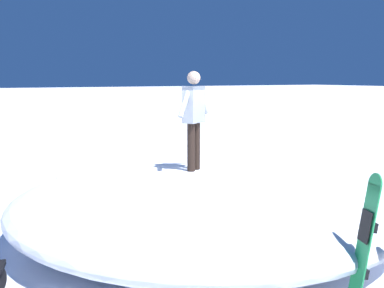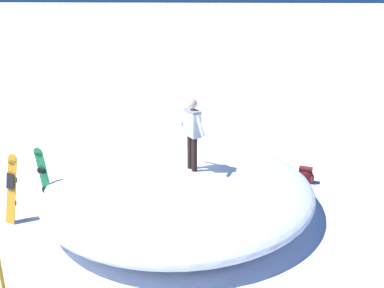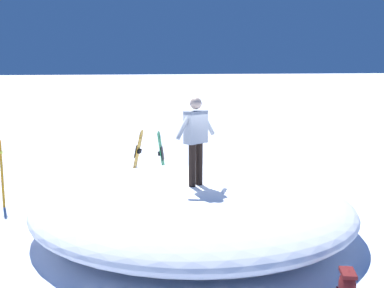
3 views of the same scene
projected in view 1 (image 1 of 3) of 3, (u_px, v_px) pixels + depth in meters
ground at (197, 241)px, 7.70m from camera, size 240.00×240.00×0.00m
snow_mound at (203, 203)px, 8.11m from camera, size 9.35×9.36×1.06m
snowboarder_standing at (194, 113)px, 8.16m from camera, size 0.93×0.66×1.77m
snowboard_primary_upright at (365, 241)px, 5.28m from camera, size 0.32×0.33×1.65m
backpack_near at (61, 189)px, 10.31m from camera, size 0.39×0.67×0.48m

